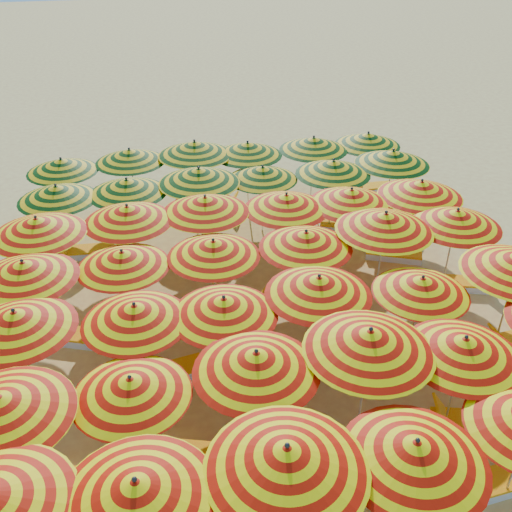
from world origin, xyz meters
name	(u,v)px	position (x,y,z in m)	size (l,w,h in m)	color
ground	(260,316)	(0.00, 0.00, 0.00)	(120.00, 120.00, 0.00)	#E9C867
umbrella_1	(136,492)	(-3.22, -6.53, 2.32)	(3.27, 3.27, 2.64)	silver
umbrella_2	(287,458)	(-0.98, -6.47, 2.41)	(3.27, 3.27, 2.74)	silver
umbrella_3	(415,452)	(1.06, -6.63, 2.23)	(2.73, 2.73, 2.54)	silver
umbrella_6	(1,406)	(-5.41, -4.38, 2.30)	(3.01, 3.01, 2.61)	silver
umbrella_7	(131,387)	(-3.28, -4.14, 2.07)	(2.30, 2.30, 2.35)	silver
umbrella_8	(256,362)	(-0.96, -4.16, 2.26)	(2.59, 2.59, 2.57)	silver
umbrella_9	(369,341)	(1.24, -4.17, 2.40)	(3.41, 3.41, 2.72)	silver
umbrella_10	(464,347)	(3.07, -4.51, 2.20)	(2.66, 2.66, 2.50)	silver
umbrella_12	(16,321)	(-5.52, -1.97, 2.26)	(2.47, 2.47, 2.57)	silver
umbrella_13	(135,314)	(-3.14, -2.10, 2.17)	(2.73, 2.73, 2.46)	silver
umbrella_14	(224,307)	(-1.27, -2.26, 2.18)	(3.01, 3.01, 2.48)	silver
umbrella_15	(319,286)	(0.90, -2.03, 2.26)	(2.98, 2.98, 2.57)	silver
umbrella_16	(422,286)	(3.28, -2.27, 2.08)	(2.28, 2.28, 2.37)	silver
umbrella_18	(24,270)	(-5.59, -0.09, 2.28)	(2.57, 2.57, 2.59)	silver
umbrella_19	(123,259)	(-3.38, 0.18, 2.13)	(2.86, 2.86, 2.42)	silver
umbrella_20	(213,249)	(-1.16, 0.14, 2.19)	(2.89, 2.89, 2.49)	silver
umbrella_21	(306,240)	(1.18, -0.01, 2.24)	(2.78, 2.78, 2.55)	silver
umbrella_22	(385,222)	(3.37, 0.19, 2.42)	(2.96, 2.96, 2.74)	silver
umbrella_23	(456,218)	(5.43, 0.20, 2.29)	(2.49, 2.49, 2.60)	silver
umbrella_24	(37,226)	(-5.52, 1.96, 2.32)	(2.81, 2.81, 2.64)	silver
umbrella_25	(128,214)	(-3.20, 2.24, 2.29)	(2.49, 2.49, 2.61)	silver
umbrella_26	(205,205)	(-1.07, 2.33, 2.31)	(3.19, 3.19, 2.62)	silver
umbrella_27	(286,202)	(1.21, 2.11, 2.27)	(3.13, 3.13, 2.58)	silver
umbrella_28	(351,197)	(3.11, 2.01, 2.28)	(2.92, 2.92, 2.59)	silver
umbrella_29	(421,189)	(5.26, 2.00, 2.34)	(3.27, 3.27, 2.65)	silver
umbrella_30	(57,193)	(-5.24, 4.21, 2.19)	(2.77, 2.77, 2.49)	silver
umbrella_31	(127,186)	(-3.19, 4.20, 2.21)	(2.74, 2.74, 2.52)	silver
umbrella_32	(199,176)	(-1.01, 4.22, 2.35)	(2.85, 2.85, 2.67)	silver
umbrella_33	(263,173)	(1.06, 4.56, 2.10)	(2.86, 2.86, 2.39)	silver
umbrella_34	(333,168)	(3.29, 4.18, 2.26)	(2.48, 2.48, 2.57)	silver
umbrella_35	(393,157)	(5.44, 4.47, 2.31)	(3.21, 3.21, 2.63)	silver
umbrella_36	(62,165)	(-5.27, 6.38, 2.16)	(2.53, 2.53, 2.46)	silver
umbrella_37	(130,156)	(-3.07, 6.66, 2.20)	(2.68, 2.68, 2.50)	silver
umbrella_38	(195,148)	(-0.88, 6.49, 2.36)	(2.62, 2.62, 2.68)	silver
umbrella_39	(248,149)	(0.92, 6.36, 2.25)	(2.97, 2.97, 2.55)	silver
umbrella_40	(314,144)	(3.28, 6.33, 2.26)	(2.82, 2.82, 2.57)	silver
umbrella_41	(368,139)	(5.37, 6.49, 2.21)	(3.09, 3.09, 2.51)	silver
lounger_2	(472,489)	(2.76, -6.14, 0.15)	(1.77, 0.71, 0.69)	white
lounger_3	(61,481)	(-4.82, -4.38, 0.15)	(1.83, 1.11, 0.69)	white
lounger_4	(168,453)	(-2.77, -4.15, 0.15)	(1.83, 1.07, 0.69)	white
lounger_5	(470,422)	(3.57, -4.66, 0.15)	(1.82, 1.02, 0.69)	white
lounger_7	(7,405)	(-6.12, -2.14, 0.15)	(1.77, 0.72, 0.69)	white
lounger_8	(166,373)	(-2.63, -1.87, 0.15)	(1.81, 0.89, 0.69)	white
lounger_9	(246,367)	(-0.77, -2.04, 0.15)	(1.82, 0.96, 0.69)	white
lounger_10	(292,366)	(0.30, -2.22, 0.15)	(1.81, 0.90, 0.69)	white
lounger_12	(64,335)	(-5.09, 0.05, 0.15)	(1.82, 1.17, 0.69)	white
lounger_13	(152,322)	(-2.87, 0.13, 0.15)	(1.82, 1.21, 0.69)	white
lounger_14	(238,308)	(-0.56, 0.26, 0.15)	(1.81, 0.88, 0.69)	white
lounger_15	(464,283)	(6.03, 0.08, 0.15)	(1.83, 1.07, 0.69)	white
lounger_16	(392,254)	(4.66, 2.03, 0.15)	(1.82, 1.23, 0.69)	white
lounger_17	(85,251)	(-4.74, 4.13, 0.15)	(1.76, 0.68, 0.69)	white
lounger_18	(347,226)	(3.89, 4.03, 0.15)	(1.83, 1.16, 0.69)	white
lounger_19	(215,206)	(-0.29, 6.39, 0.15)	(1.83, 1.16, 0.69)	white
lounger_20	(373,188)	(5.87, 6.69, 0.15)	(1.73, 0.59, 0.69)	white
beachgoer_a	(350,311)	(2.04, -1.25, 0.78)	(0.57, 0.37, 1.55)	tan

